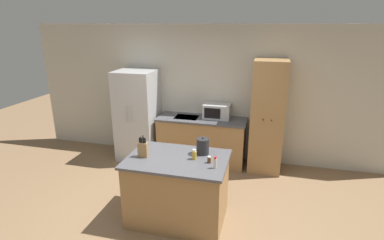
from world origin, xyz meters
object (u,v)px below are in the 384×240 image
spice_bottle_short_red (215,163)px  spice_bottle_amber_oil (209,160)px  pantry_cabinet (267,117)px  spice_bottle_tall_dark (194,155)px  kettle (203,146)px  knife_block (143,149)px  refrigerator (138,115)px  microwave (217,111)px

spice_bottle_short_red → spice_bottle_amber_oil: (-0.10, 0.13, -0.03)m
pantry_cabinet → spice_bottle_amber_oil: 1.98m
spice_bottle_tall_dark → kettle: 0.21m
pantry_cabinet → knife_block: pantry_cabinet is taller
refrigerator → pantry_cabinet: bearing=1.7°
spice_bottle_amber_oil → kettle: 0.29m
knife_block → pantry_cabinet: bearing=50.4°
refrigerator → knife_block: refrigerator is taller
refrigerator → pantry_cabinet: size_ratio=0.87×
spice_bottle_tall_dark → spice_bottle_amber_oil: 0.22m
spice_bottle_short_red → kettle: kettle is taller
spice_bottle_short_red → pantry_cabinet: bearing=73.5°
spice_bottle_tall_dark → spice_bottle_amber_oil: (0.21, -0.06, -0.02)m
kettle → spice_bottle_amber_oil: bearing=-60.7°
refrigerator → kettle: bearing=-43.1°
spice_bottle_tall_dark → kettle: kettle is taller
pantry_cabinet → spice_bottle_tall_dark: size_ratio=14.86×
refrigerator → spice_bottle_short_red: size_ratio=11.43×
knife_block → kettle: (0.74, 0.29, 0.00)m
refrigerator → spice_bottle_tall_dark: bearing=-47.8°
knife_block → spice_bottle_short_red: bearing=-5.1°
microwave → spice_bottle_short_red: microwave is taller
spice_bottle_tall_dark → kettle: size_ratio=0.56×
knife_block → refrigerator: bearing=116.1°
refrigerator → spice_bottle_short_red: bearing=-45.5°
knife_block → kettle: bearing=21.3°
pantry_cabinet → spice_bottle_amber_oil: (-0.69, -1.85, -0.05)m
spice_bottle_tall_dark → spice_bottle_short_red: bearing=-30.9°
knife_block → spice_bottle_tall_dark: bearing=8.2°
spice_bottle_amber_oil → knife_block: bearing=-177.3°
microwave → refrigerator: bearing=-173.7°
microwave → knife_block: 2.10m
knife_block → spice_bottle_tall_dark: (0.67, 0.10, -0.05)m
pantry_cabinet → spice_bottle_short_red: bearing=-106.5°
knife_block → spice_bottle_tall_dark: 0.68m
microwave → spice_bottle_amber_oil: (0.24, -1.95, -0.07)m
spice_bottle_short_red → spice_bottle_amber_oil: size_ratio=1.77×
pantry_cabinet → spice_bottle_tall_dark: 2.01m
refrigerator → microwave: 1.56m
knife_block → spice_bottle_amber_oil: size_ratio=3.49×
spice_bottle_short_red → kettle: 0.45m
refrigerator → spice_bottle_amber_oil: 2.52m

